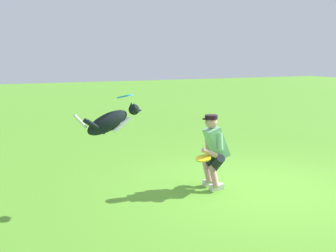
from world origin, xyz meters
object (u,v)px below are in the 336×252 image
Objects in this scene: frisbee_flying at (125,96)px; frisbee_held at (203,158)px; dog at (111,122)px; person at (214,149)px.

frisbee_flying is 0.99× the size of frisbee_held.
frisbee_flying is at bearing -6.46° from frisbee_held.
frisbee_held is at bearing -8.50° from dog.
dog reaches higher than person.
frisbee_held is (0.33, 0.20, -0.09)m from person.
dog reaches higher than frisbee_held.
dog is 1.70m from frisbee_held.
frisbee_flying reaches higher than dog.
person is 1.91m from frisbee_flying.
dog is 4.31× the size of frisbee_held.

